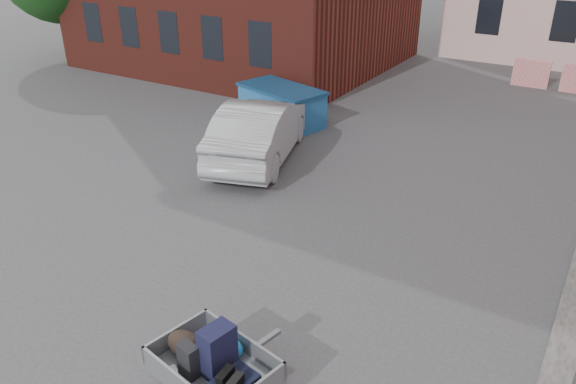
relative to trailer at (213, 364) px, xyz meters
The scene contains 4 objects.
ground 3.78m from the trailer, 119.13° to the left, with size 120.00×120.00×0.00m, color #38383A.
trailer is the anchor object (origin of this frame).
dumpster 11.16m from the trailer, 117.39° to the left, with size 3.02×2.12×1.15m.
silver_car 8.40m from the trailer, 119.78° to the left, with size 1.66×4.76×1.57m, color #A0A4A7.
Camera 1 is at (5.56, -7.49, 5.91)m, focal length 35.00 mm.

